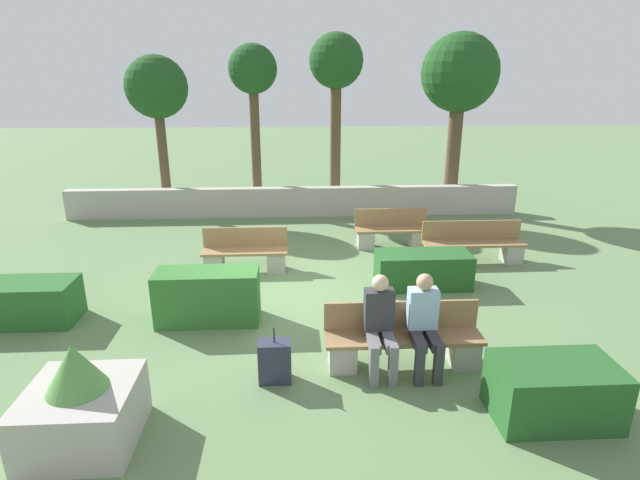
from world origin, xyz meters
The scene contains 18 objects.
ground_plane centered at (0.00, 0.00, 0.00)m, with size 60.00×60.00×0.00m, color #607F51.
perimeter_wall centered at (0.00, 5.36, 0.40)m, with size 12.30×0.30×0.80m.
bench_front centered at (1.38, -2.17, 0.33)m, with size 2.10×0.49×0.84m.
bench_left_side centered at (3.67, 1.60, 0.33)m, with size 2.09×0.48×0.84m.
bench_right_side centered at (2.16, 2.66, 0.31)m, with size 1.65×0.49×0.84m.
bench_back centered at (-1.03, 1.37, 0.31)m, with size 1.68×0.48×0.84m.
person_seated_man centered at (1.61, -2.31, 0.73)m, with size 0.38×0.63×1.32m.
person_seated_woman centered at (1.03, -2.31, 0.73)m, with size 0.38×0.63×1.32m.
hedge_block_near_left centered at (2.31, 0.41, 0.32)m, with size 1.71×0.72×0.64m.
hedge_block_near_right centered at (2.85, -3.35, 0.34)m, with size 1.35×0.80×0.68m.
hedge_block_mid_left centered at (-4.37, -0.64, 0.34)m, with size 1.72×0.75×0.67m.
hedge_block_mid_right centered at (-1.42, -0.77, 0.42)m, with size 1.60×0.63×0.85m.
planter_corner_left centered at (-2.31, -3.47, 0.44)m, with size 1.10×1.10×1.16m.
suitcase centered at (-0.32, -2.47, 0.28)m, with size 0.41×0.26×0.76m.
tree_leftmost centered at (-3.59, 5.88, 3.33)m, with size 1.63×1.63×4.23m.
tree_center_left centered at (-1.08, 6.21, 3.67)m, with size 1.32×1.32×4.53m.
tree_center_right centered at (1.18, 6.39, 3.88)m, with size 1.49×1.49×4.83m.
tree_rightmost centered at (4.44, 5.78, 3.66)m, with size 2.07×2.07×4.81m.
Camera 1 is at (-0.05, -8.00, 3.74)m, focal length 28.00 mm.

